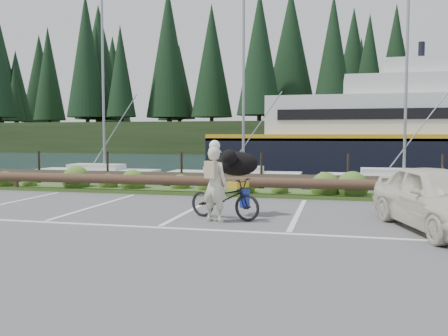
# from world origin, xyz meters

# --- Properties ---
(ground) EXTENTS (72.00, 72.00, 0.00)m
(ground) POSITION_xyz_m (0.00, 0.00, 0.00)
(ground) COLOR #4D4D4F
(harbor_backdrop) EXTENTS (170.00, 160.00, 30.00)m
(harbor_backdrop) POSITION_xyz_m (0.39, 78.47, -0.00)
(harbor_backdrop) COLOR #172A38
(harbor_backdrop) RESTS_ON ground
(vegetation_strip) EXTENTS (34.00, 1.60, 0.10)m
(vegetation_strip) POSITION_xyz_m (0.00, 5.30, 0.05)
(vegetation_strip) COLOR #3D5B21
(vegetation_strip) RESTS_ON ground
(log_rail) EXTENTS (32.00, 0.30, 0.60)m
(log_rail) POSITION_xyz_m (0.00, 4.60, 0.00)
(log_rail) COLOR #443021
(log_rail) RESTS_ON ground
(bicycle) EXTENTS (1.84, 1.11, 0.91)m
(bicycle) POSITION_xyz_m (1.07, 0.90, 0.46)
(bicycle) COLOR black
(bicycle) RESTS_ON ground
(cyclist) EXTENTS (0.68, 0.55, 1.61)m
(cyclist) POSITION_xyz_m (0.95, 0.51, 0.80)
(cyclist) COLOR beige
(cyclist) RESTS_ON ground
(dog) EXTENTS (0.75, 1.07, 0.56)m
(dog) POSITION_xyz_m (1.24, 1.43, 1.19)
(dog) COLOR black
(dog) RESTS_ON bicycle
(parked_car) EXTENTS (2.48, 4.02, 1.28)m
(parked_car) POSITION_xyz_m (5.40, 0.59, 0.64)
(parked_car) COLOR beige
(parked_car) RESTS_ON ground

